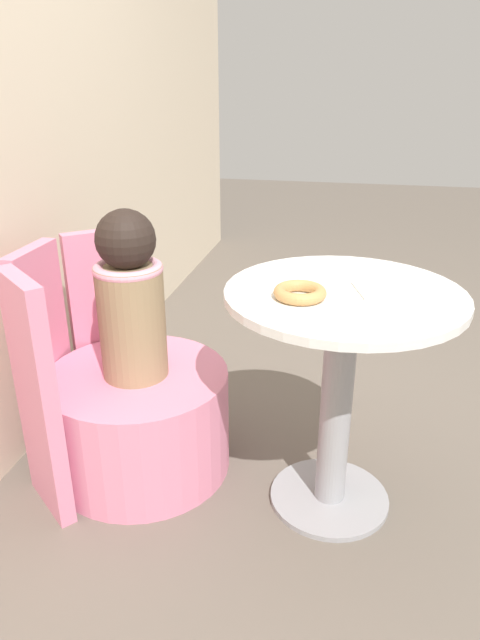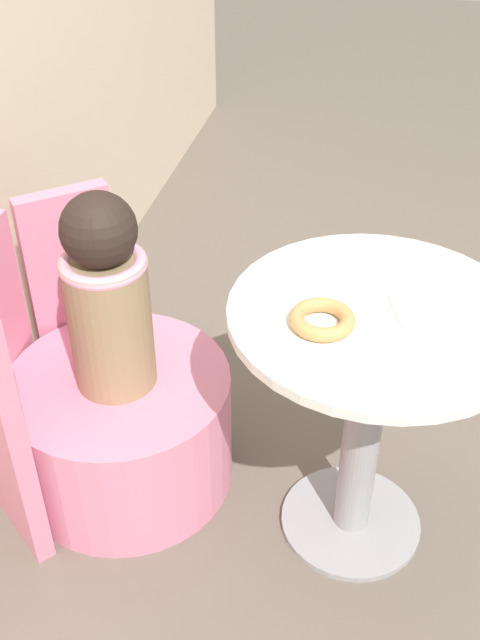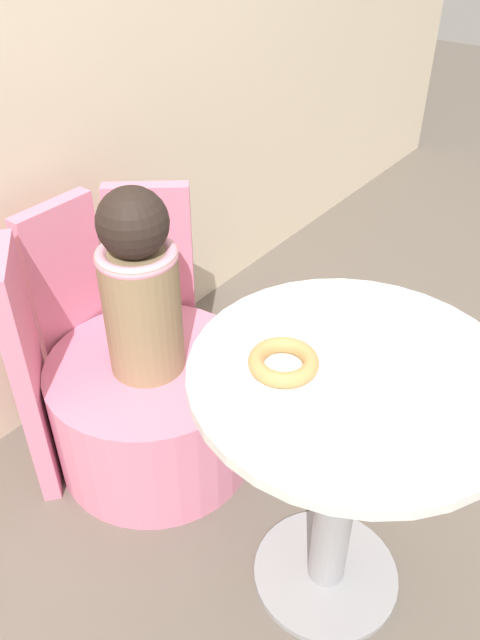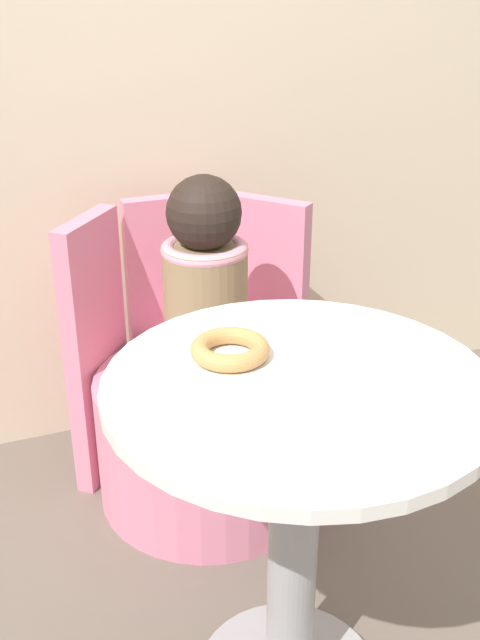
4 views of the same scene
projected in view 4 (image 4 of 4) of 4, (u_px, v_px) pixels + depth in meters
back_wall at (130, 28)px, 2.01m from camera, size 6.00×0.06×2.40m
round_table at (297, 483)px, 1.34m from camera, size 0.67×0.67×0.72m
tub_chair at (209, 436)px, 2.06m from camera, size 0.61×0.61×0.36m
booth_backrest at (180, 332)px, 2.18m from camera, size 0.71×0.26×0.77m
child_figure at (205, 286)px, 1.86m from camera, size 0.22×0.22×0.55m
donut at (230, 349)px, 1.32m from camera, size 0.14×0.14×0.03m
paper_napkin at (338, 405)px, 1.17m from camera, size 0.17×0.17×0.01m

